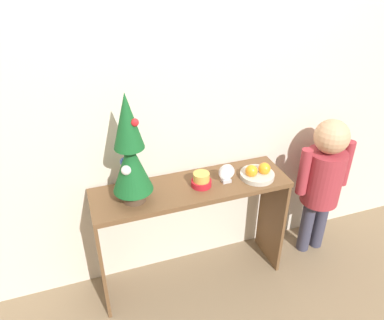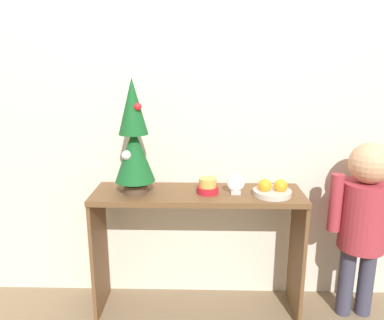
{
  "view_description": "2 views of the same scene",
  "coord_description": "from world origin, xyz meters",
  "px_view_note": "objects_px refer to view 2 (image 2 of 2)",
  "views": [
    {
      "loc": [
        -0.58,
        -1.52,
        1.97
      ],
      "look_at": [
        0.0,
        0.16,
        0.91
      ],
      "focal_mm": 35.0,
      "sensor_mm": 36.0,
      "label": 1
    },
    {
      "loc": [
        0.02,
        -1.78,
        1.42
      ],
      "look_at": [
        -0.03,
        0.15,
        0.92
      ],
      "focal_mm": 35.0,
      "sensor_mm": 36.0,
      "label": 2
    }
  ],
  "objects_px": {
    "desk_clock": "(236,184)",
    "child_figure": "(364,213)",
    "singing_bowl": "(208,186)",
    "mini_tree": "(134,140)",
    "fruit_bowl": "(272,190)"
  },
  "relations": [
    {
      "from": "desk_clock",
      "to": "child_figure",
      "type": "relative_size",
      "value": 0.11
    },
    {
      "from": "singing_bowl",
      "to": "desk_clock",
      "type": "distance_m",
      "value": 0.15
    },
    {
      "from": "mini_tree",
      "to": "fruit_bowl",
      "type": "distance_m",
      "value": 0.78
    },
    {
      "from": "fruit_bowl",
      "to": "child_figure",
      "type": "relative_size",
      "value": 0.2
    },
    {
      "from": "singing_bowl",
      "to": "child_figure",
      "type": "height_order",
      "value": "child_figure"
    },
    {
      "from": "fruit_bowl",
      "to": "desk_clock",
      "type": "bearing_deg",
      "value": 175.37
    },
    {
      "from": "fruit_bowl",
      "to": "mini_tree",
      "type": "bearing_deg",
      "value": 178.55
    },
    {
      "from": "mini_tree",
      "to": "child_figure",
      "type": "distance_m",
      "value": 1.31
    },
    {
      "from": "mini_tree",
      "to": "fruit_bowl",
      "type": "relative_size",
      "value": 3.04
    },
    {
      "from": "mini_tree",
      "to": "singing_bowl",
      "type": "bearing_deg",
      "value": 1.16
    },
    {
      "from": "desk_clock",
      "to": "child_figure",
      "type": "height_order",
      "value": "child_figure"
    },
    {
      "from": "mini_tree",
      "to": "child_figure",
      "type": "height_order",
      "value": "mini_tree"
    },
    {
      "from": "fruit_bowl",
      "to": "desk_clock",
      "type": "xyz_separation_m",
      "value": [
        -0.19,
        0.02,
        0.03
      ]
    },
    {
      "from": "singing_bowl",
      "to": "child_figure",
      "type": "bearing_deg",
      "value": -0.18
    },
    {
      "from": "mini_tree",
      "to": "singing_bowl",
      "type": "xyz_separation_m",
      "value": [
        0.39,
        0.01,
        -0.26
      ]
    }
  ]
}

